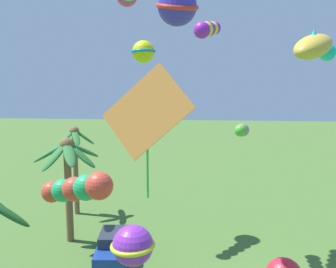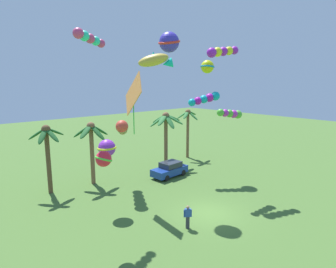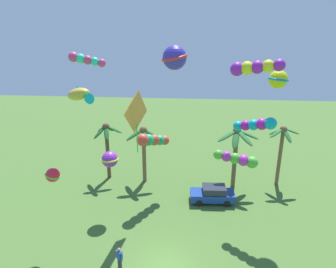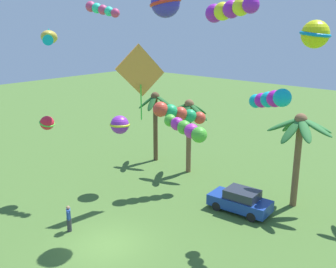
# 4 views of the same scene
# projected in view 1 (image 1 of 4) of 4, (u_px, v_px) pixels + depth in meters

# --- Properties ---
(palm_tree_1) EXTENTS (4.09, 3.87, 6.22)m
(palm_tree_1) POSITION_uv_depth(u_px,v_px,m) (68.00, 162.00, 23.73)
(palm_tree_1) COLOR brown
(palm_tree_1) RESTS_ON ground
(palm_tree_3) EXTENTS (3.13, 2.76, 6.19)m
(palm_tree_3) POSITION_uv_depth(u_px,v_px,m) (75.00, 150.00, 28.21)
(palm_tree_3) COLOR brown
(palm_tree_3) RESTS_ON ground
(parked_car_0) EXTENTS (4.01, 1.97, 1.51)m
(parked_car_0) POSITION_uv_depth(u_px,v_px,m) (114.00, 246.00, 22.01)
(parked_car_0) COLOR navy
(parked_car_0) RESTS_ON ground
(kite_ball_0) EXTENTS (2.27, 2.27, 1.59)m
(kite_ball_0) POSITION_uv_depth(u_px,v_px,m) (177.00, 6.00, 16.61)
(kite_ball_0) COLOR #3B2EB6
(kite_tube_1) EXTENTS (3.04, 1.47, 1.07)m
(kite_tube_1) POSITION_uv_depth(u_px,v_px,m) (208.00, 29.00, 21.43)
(kite_tube_1) COLOR purple
(kite_tube_3) EXTENTS (2.53, 3.33, 1.74)m
(kite_tube_3) POSITION_uv_depth(u_px,v_px,m) (77.00, 189.00, 15.92)
(kite_tube_3) COLOR #DB422F
(kite_fish_5) EXTENTS (2.13, 1.85, 1.06)m
(kite_fish_5) POSITION_uv_depth(u_px,v_px,m) (315.00, 47.00, 11.85)
(kite_fish_5) COLOR gold
(kite_tube_6) EXTENTS (2.84, 2.04, 1.41)m
(kite_tube_6) POSITION_uv_depth(u_px,v_px,m) (160.00, 108.00, 23.26)
(kite_tube_6) COLOR #0EA9BE
(kite_diamond_7) EXTENTS (1.00, 3.43, 4.87)m
(kite_diamond_7) POSITION_uv_depth(u_px,v_px,m) (147.00, 114.00, 14.51)
(kite_diamond_7) COLOR #F2923E
(kite_tube_8) EXTENTS (2.60, 0.97, 0.93)m
(kite_tube_8) POSITION_uv_depth(u_px,v_px,m) (242.00, 130.00, 21.29)
(kite_tube_8) COLOR green
(kite_ball_9) EXTENTS (1.81, 1.81, 1.33)m
(kite_ball_9) POSITION_uv_depth(u_px,v_px,m) (143.00, 52.00, 24.30)
(kite_ball_9) COLOR #CFDA12
(kite_ball_10) EXTENTS (1.84, 1.84, 1.30)m
(kite_ball_10) POSITION_uv_depth(u_px,v_px,m) (133.00, 245.00, 12.86)
(kite_ball_10) COLOR purple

